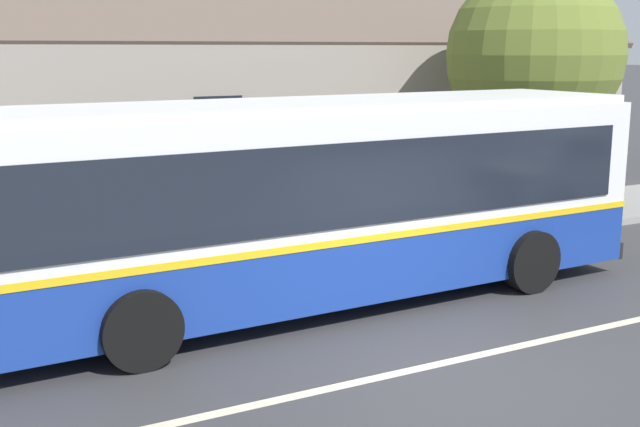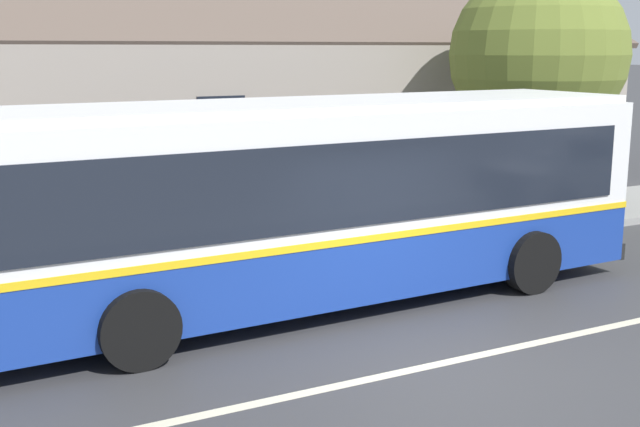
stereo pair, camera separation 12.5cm
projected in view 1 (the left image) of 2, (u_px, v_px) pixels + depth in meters
The scene contains 8 objects.
ground_plane at pixel (448, 362), 9.88m from camera, with size 300.00×300.00×0.00m, color #38383A.
sidewalk_far at pixel (254, 250), 15.05m from camera, with size 60.00×3.00×0.15m, color gray.
lane_divider_stripe at pixel (448, 362), 9.88m from camera, with size 60.00×0.16×0.01m, color beige.
community_building at pixel (159, 114), 21.46m from camera, with size 25.57×8.97×7.09m.
transit_bus at pixel (308, 197), 11.86m from camera, with size 10.95×3.00×3.05m.
bench_down_street at pixel (224, 233), 14.23m from camera, with size 1.90×0.51×0.94m.
street_tree_primary at pixel (533, 60), 18.24m from camera, with size 4.02×4.02×5.67m.
bus_stop_sign at pixel (558, 153), 16.89m from camera, with size 0.36×0.07×2.40m.
Camera 1 is at (-5.77, -7.47, 3.79)m, focal length 45.00 mm.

